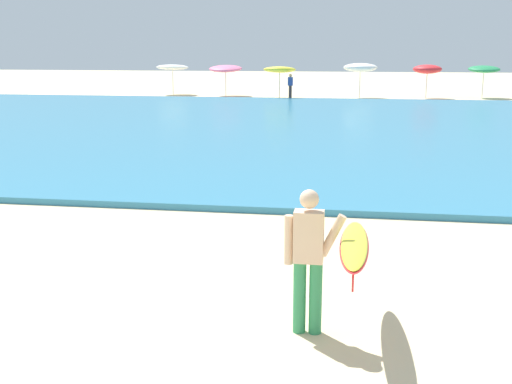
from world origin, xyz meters
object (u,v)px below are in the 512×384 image
beach_umbrella_2 (280,70)px  beach_umbrella_3 (360,68)px  beachgoer_near_row_left (290,86)px  beach_umbrella_0 (172,67)px  beach_umbrella_5 (484,69)px  surfer_with_board (331,250)px  beach_umbrella_1 (226,69)px  beach_umbrella_4 (427,69)px

beach_umbrella_2 → beach_umbrella_3: 5.27m
beach_umbrella_2 → beachgoer_near_row_left: beach_umbrella_2 is taller
beach_umbrella_0 → beach_umbrella_3: 12.95m
beach_umbrella_0 → beach_umbrella_3: size_ratio=0.99×
beachgoer_near_row_left → beach_umbrella_5: bearing=12.3°
surfer_with_board → beach_umbrella_0: (-12.48, 36.65, 0.85)m
beach_umbrella_3 → beach_umbrella_2: bearing=-167.0°
beach_umbrella_3 → beachgoer_near_row_left: bearing=-162.1°
beach_umbrella_5 → beach_umbrella_1: bearing=-177.4°
beach_umbrella_1 → beachgoer_near_row_left: size_ratio=1.44×
beachgoer_near_row_left → beach_umbrella_3: bearing=17.9°
beach_umbrella_2 → beach_umbrella_4: (9.42, 1.53, 0.02)m
beach_umbrella_3 → surfer_with_board: bearing=-90.7°
beachgoer_near_row_left → beach_umbrella_2: bearing=161.7°
beach_umbrella_2 → beachgoer_near_row_left: bearing=-18.3°
surfer_with_board → beach_umbrella_4: (4.71, 35.96, 0.83)m
beach_umbrella_2 → beach_umbrella_3: size_ratio=0.93×
beach_umbrella_4 → beachgoer_near_row_left: size_ratio=1.37×
beach_umbrella_4 → beachgoer_near_row_left: 8.92m
beach_umbrella_0 → beach_umbrella_1: beach_umbrella_1 is taller
beach_umbrella_1 → beach_umbrella_4: bearing=-0.6°
surfer_with_board → beach_umbrella_4: 36.28m
surfer_with_board → beach_umbrella_1: size_ratio=1.09×
beach_umbrella_2 → beach_umbrella_4: size_ratio=0.98×
beach_umbrella_4 → beach_umbrella_5: size_ratio=1.00×
beach_umbrella_1 → beach_umbrella_2: 4.23m
surfer_with_board → beach_umbrella_0: beach_umbrella_0 is taller
beach_umbrella_1 → beach_umbrella_2: bearing=-23.2°
beach_umbrella_4 → beachgoer_near_row_left: (-8.69, -1.77, -1.02)m
beach_umbrella_1 → beachgoer_near_row_left: beach_umbrella_1 is taller
beach_umbrella_2 → surfer_with_board: bearing=-82.2°
beach_umbrella_3 → beach_umbrella_4: 4.29m
beach_umbrella_0 → beach_umbrella_4: (17.19, -0.68, -0.02)m
beach_umbrella_2 → beach_umbrella_4: bearing=9.2°
beach_umbrella_4 → beach_umbrella_5: 3.79m
beach_umbrella_5 → beachgoer_near_row_left: 12.69m
beach_umbrella_4 → beach_umbrella_3: bearing=-175.4°
beach_umbrella_3 → beach_umbrella_5: bearing=9.0°
beach_umbrella_0 → beach_umbrella_1: size_ratio=0.99×
beach_umbrella_4 → beach_umbrella_1: bearing=179.4°
beach_umbrella_1 → beach_umbrella_2: beach_umbrella_1 is taller
beach_umbrella_2 → beach_umbrella_3: (5.14, 1.18, 0.12)m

